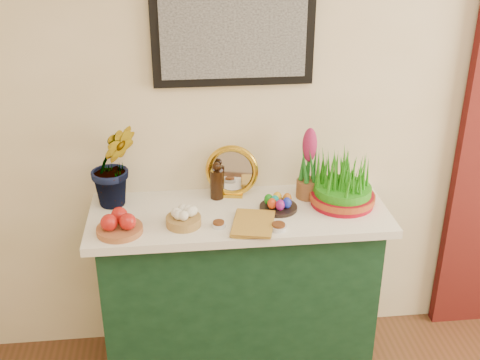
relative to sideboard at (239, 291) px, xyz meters
name	(u,v)px	position (x,y,z in m)	size (l,w,h in m)	color
sideboard	(239,291)	(0.00, 0.00, 0.00)	(1.30, 0.45, 0.85)	#153C23
tablecloth	(239,214)	(0.00, 0.00, 0.45)	(1.40, 0.55, 0.04)	white
hyacinth_green	(113,152)	(-0.57, 0.13, 0.73)	(0.27, 0.23, 0.54)	#1D6C1E
apple_bowl	(119,224)	(-0.54, -0.15, 0.51)	(0.21, 0.21, 0.10)	#9E5A33
garlic_basket	(183,218)	(-0.26, -0.12, 0.50)	(0.18, 0.18, 0.09)	#AE8046
vinegar_cruet	(217,182)	(-0.09, 0.14, 0.55)	(0.06, 0.06, 0.19)	black
mirror	(232,172)	(-0.02, 0.16, 0.59)	(0.27, 0.10, 0.26)	gold
book	(233,222)	(-0.04, -0.14, 0.48)	(0.16, 0.24, 0.03)	#AF812D
spice_dish_left	(219,224)	(-0.11, -0.15, 0.48)	(0.06, 0.06, 0.03)	silver
spice_dish_right	(278,227)	(0.15, -0.20, 0.48)	(0.07, 0.07, 0.03)	silver
egg_plate	(278,204)	(0.18, -0.01, 0.49)	(0.23, 0.23, 0.07)	black
hyacinth_pink	(309,167)	(0.35, 0.10, 0.63)	(0.11, 0.11, 0.36)	brown
wheatgrass_sabzeh	(343,183)	(0.50, 0.01, 0.58)	(0.31, 0.31, 0.25)	maroon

